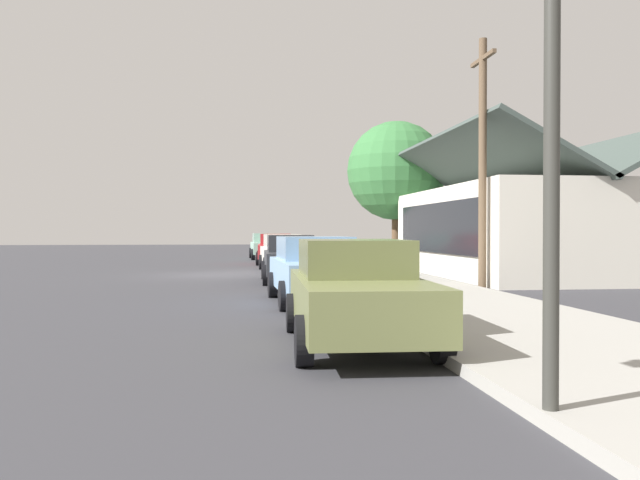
{
  "coord_description": "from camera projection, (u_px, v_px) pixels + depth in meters",
  "views": [
    {
      "loc": [
        26.03,
        0.88,
        1.72
      ],
      "look_at": [
        2.2,
        3.89,
        1.4
      ],
      "focal_mm": 36.83,
      "sensor_mm": 36.0,
      "label": 1
    }
  ],
  "objects": [
    {
      "name": "car_charcoal",
      "position": [
        290.0,
        258.0,
        22.33
      ],
      "size": [
        4.58,
        2.01,
        1.59
      ],
      "rotation": [
        0.0,
        0.0,
        -0.02
      ],
      "color": "#2D3035",
      "rests_on": "ground"
    },
    {
      "name": "traffic_light_main",
      "position": [
        434.0,
        23.0,
        5.56
      ],
      "size": [
        0.37,
        2.79,
        5.2
      ],
      "color": "#383833",
      "rests_on": "ground"
    },
    {
      "name": "car_ivory",
      "position": [
        283.0,
        252.0,
        28.35
      ],
      "size": [
        4.8,
        2.04,
        1.59
      ],
      "rotation": [
        0.0,
        0.0,
        0.03
      ],
      "color": "silver",
      "rests_on": "ground"
    },
    {
      "name": "ground_plane",
      "position": [
        215.0,
        275.0,
        25.74
      ],
      "size": [
        120.0,
        120.0,
        0.0
      ],
      "primitive_type": "plane",
      "color": "#38383D"
    },
    {
      "name": "storefront_building",
      "position": [
        525.0,
        228.0,
        25.46
      ],
      "size": [
        12.65,
        7.42,
        5.39
      ],
      "color": "silver",
      "rests_on": "ground"
    },
    {
      "name": "sidewalk_curb",
      "position": [
        355.0,
        272.0,
        26.44
      ],
      "size": [
        60.0,
        4.2,
        0.16
      ],
      "primitive_type": "cube",
      "color": "#A3A099",
      "rests_on": "ground"
    },
    {
      "name": "car_seafoam",
      "position": [
        266.0,
        246.0,
        40.94
      ],
      "size": [
        4.84,
        2.04,
        1.59
      ],
      "rotation": [
        0.0,
        0.0,
        0.02
      ],
      "color": "#9ED1BC",
      "rests_on": "ground"
    },
    {
      "name": "car_skyblue",
      "position": [
        316.0,
        269.0,
        15.82
      ],
      "size": [
        4.86,
        2.21,
        1.59
      ],
      "rotation": [
        0.0,
        0.0,
        0.03
      ],
      "color": "#8CB7E0",
      "rests_on": "ground"
    },
    {
      "name": "utility_pole_wooden",
      "position": [
        483.0,
        158.0,
        19.68
      ],
      "size": [
        1.8,
        0.24,
        7.5
      ],
      "color": "brown",
      "rests_on": "ground"
    },
    {
      "name": "shade_tree",
      "position": [
        396.0,
        171.0,
        32.78
      ],
      "size": [
        4.94,
        4.94,
        7.22
      ],
      "color": "brown",
      "rests_on": "ground"
    },
    {
      "name": "fire_hydrant_red",
      "position": [
        357.0,
        275.0,
        18.25
      ],
      "size": [
        0.22,
        0.22,
        0.71
      ],
      "color": "red",
      "rests_on": "sidewalk_curb"
    },
    {
      "name": "car_olive",
      "position": [
        356.0,
        291.0,
        9.93
      ],
      "size": [
        4.68,
        2.14,
        1.59
      ],
      "rotation": [
        0.0,
        0.0,
        -0.04
      ],
      "color": "olive",
      "rests_on": "ground"
    },
    {
      "name": "car_cherry",
      "position": [
        276.0,
        248.0,
        34.58
      ],
      "size": [
        4.62,
        2.18,
        1.59
      ],
      "rotation": [
        0.0,
        0.0,
        -0.05
      ],
      "color": "red",
      "rests_on": "ground"
    }
  ]
}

